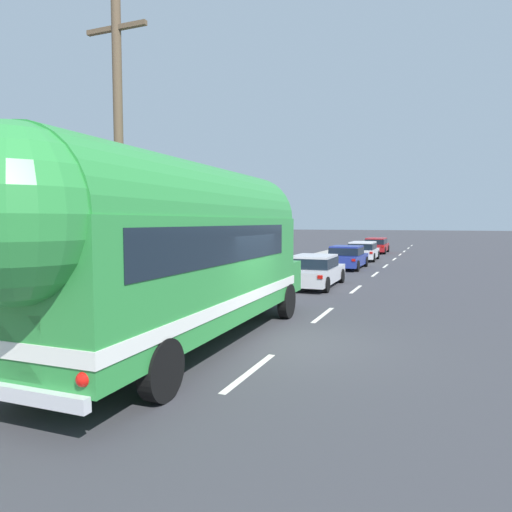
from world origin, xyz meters
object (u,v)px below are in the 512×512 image
at_px(car_second, 347,256).
at_px(car_fourth, 377,244).
at_px(utility_pole, 119,159).
at_px(car_lead, 314,269).
at_px(painted_bus, 174,246).
at_px(car_third, 363,250).

relative_size(car_second, car_fourth, 0.96).
height_order(car_second, car_fourth, same).
distance_m(utility_pole, car_lead, 10.57).
bearing_deg(car_lead, utility_pole, -105.80).
relative_size(utility_pole, car_lead, 1.82).
xyz_separation_m(painted_bus, car_lead, (0.13, 11.03, -1.56)).
height_order(painted_bus, car_lead, painted_bus).
bearing_deg(utility_pole, car_lead, 74.20).
bearing_deg(car_third, painted_bus, -89.93).
xyz_separation_m(car_lead, car_fourth, (-0.32, 22.96, 0.05)).
height_order(utility_pole, car_lead, utility_pole).
bearing_deg(car_lead, painted_bus, -90.69).
bearing_deg(car_second, car_third, 89.94).
distance_m(car_second, car_fourth, 14.72).
xyz_separation_m(painted_bus, car_fourth, (-0.18, 33.99, -1.52)).
bearing_deg(car_fourth, painted_bus, -89.69).
bearing_deg(car_second, painted_bus, -89.89).
distance_m(utility_pole, car_fourth, 32.78).
relative_size(painted_bus, car_second, 2.50).
xyz_separation_m(utility_pole, car_second, (2.53, 17.77, -3.69)).
bearing_deg(car_lead, car_third, 90.64).
xyz_separation_m(utility_pole, car_lead, (2.70, 9.53, -3.68)).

